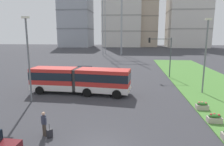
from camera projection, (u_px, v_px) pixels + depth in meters
articulated_bus at (80, 80)px, 23.78m from camera, size 11.97×3.58×3.00m
car_white_van at (85, 71)px, 34.28m from camera, size 4.43×2.07×1.58m
pedestrian_crossing at (44, 122)px, 13.79m from camera, size 0.49×0.39×1.74m
rolling_suitcase at (50, 133)px, 13.68m from camera, size 0.41×0.43×0.97m
flower_planter_1 at (214, 118)px, 15.85m from camera, size 1.10×0.56×0.74m
flower_planter_2 at (202, 106)px, 18.63m from camera, size 1.10×0.56×0.74m
traffic_light_far_right at (163, 51)px, 32.17m from camera, size 3.79×0.28×6.42m
streetlight_left at (28, 56)px, 20.30m from camera, size 0.70×0.28×8.65m
streetlight_median at (205, 53)px, 23.24m from camera, size 0.70×0.28×8.71m
apartment_tower_west at (76, 12)px, 113.85m from camera, size 17.10×17.61×38.89m
apartment_tower_westcentre at (122, 1)px, 113.63m from camera, size 21.58×15.06×50.60m
apartment_tower_centre at (142, 3)px, 118.09m from camera, size 18.09×19.70×50.04m
apartment_tower_eastcentre at (189, 3)px, 108.56m from camera, size 20.96×19.02×47.64m
transmission_pylon at (113, 6)px, 67.27m from camera, size 9.00×6.24×29.96m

